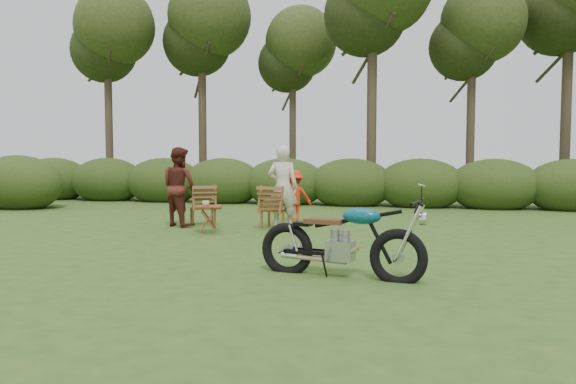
% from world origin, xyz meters
% --- Properties ---
extents(ground, '(80.00, 80.00, 0.00)m').
position_xyz_m(ground, '(0.00, 0.00, 0.00)').
color(ground, '#2C4D19').
rests_on(ground, ground).
extents(tree_line, '(22.52, 11.62, 8.14)m').
position_xyz_m(tree_line, '(0.50, 9.74, 3.81)').
color(tree_line, '#37291E').
rests_on(tree_line, ground).
extents(motorcycle, '(2.14, 1.11, 1.16)m').
position_xyz_m(motorcycle, '(1.05, -0.59, 0.00)').
color(motorcycle, '#0C88A3').
rests_on(motorcycle, ground).
extents(lawn_chair_right, '(0.66, 0.66, 0.87)m').
position_xyz_m(lawn_chair_right, '(-0.89, 3.64, 0.00)').
color(lawn_chair_right, brown).
rests_on(lawn_chair_right, ground).
extents(lawn_chair_left, '(0.80, 0.80, 0.85)m').
position_xyz_m(lawn_chair_left, '(-2.56, 3.81, 0.00)').
color(lawn_chair_left, brown).
rests_on(lawn_chair_left, ground).
extents(side_table, '(0.62, 0.57, 0.53)m').
position_xyz_m(side_table, '(-1.95, 2.59, 0.26)').
color(side_table, brown).
rests_on(side_table, ground).
extents(cup, '(0.17, 0.17, 0.10)m').
position_xyz_m(cup, '(-1.99, 2.55, 0.58)').
color(cup, beige).
rests_on(cup, side_table).
extents(adult_a, '(0.63, 0.43, 1.70)m').
position_xyz_m(adult_a, '(-0.73, 3.60, 0.00)').
color(adult_a, beige).
rests_on(adult_a, ground).
extents(adult_b, '(1.00, 0.91, 1.67)m').
position_xyz_m(adult_b, '(-2.94, 3.45, 0.00)').
color(adult_b, '#501F17').
rests_on(adult_b, ground).
extents(child, '(0.85, 0.65, 1.16)m').
position_xyz_m(child, '(-0.71, 4.62, 0.00)').
color(child, red).
rests_on(child, ground).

